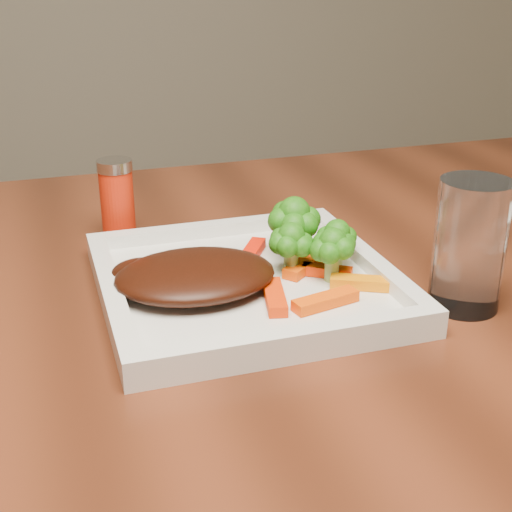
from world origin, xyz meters
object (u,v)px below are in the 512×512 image
object	(u,v)px
steak	(195,275)
spice_shaker	(117,200)
drinking_glass	(470,245)
plate	(246,287)

from	to	relation	value
steak	spice_shaker	size ratio (longest dim) A/B	1.61
drinking_glass	plate	bearing A→B (deg)	154.70
steak	spice_shaker	distance (m)	0.19
plate	steak	world-z (taller)	steak
steak	drinking_glass	distance (m)	0.25
plate	steak	xyz separation A→B (m)	(-0.05, -0.00, 0.02)
steak	spice_shaker	world-z (taller)	spice_shaker
plate	drinking_glass	size ratio (longest dim) A/B	2.25
plate	spice_shaker	size ratio (longest dim) A/B	2.93
plate	drinking_glass	distance (m)	0.21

